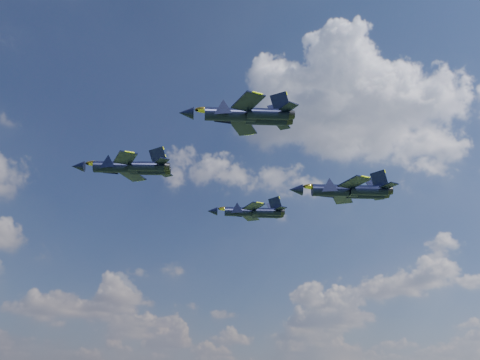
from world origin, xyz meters
name	(u,v)px	position (x,y,z in m)	size (l,w,h in m)	color
jet_lead	(112,166)	(-22.80, 18.21, 60.53)	(15.00, 12.43, 3.78)	black
jet_left	(226,114)	(-19.59, -6.72, 60.20)	(14.18, 11.25, 3.53)	black
jet_right	(239,211)	(1.83, 18.28, 58.13)	(13.80, 11.05, 3.44)	black
jet_slot	(331,190)	(3.29, -2.35, 56.65)	(15.49, 12.52, 3.87)	black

